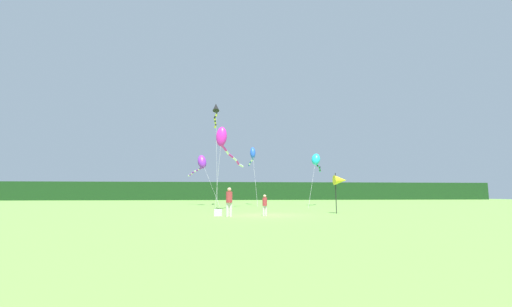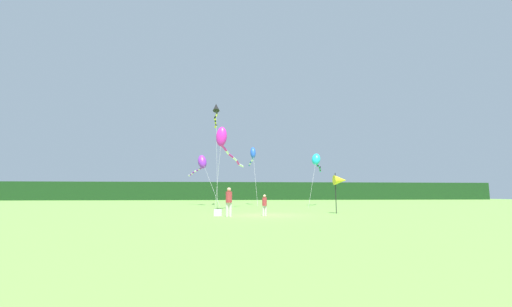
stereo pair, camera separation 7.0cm
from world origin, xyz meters
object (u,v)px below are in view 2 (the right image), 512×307
Objects in this scene: banner_flag_pole at (340,180)px; kite_purple at (202,163)px; person_adult at (229,200)px; kite_cyan at (316,160)px; kite_black at (216,111)px; cooler_box at (218,213)px; kite_magenta at (224,141)px; person_child at (264,204)px; kite_blue at (253,154)px.

kite_purple reaches higher than banner_flag_pole.
kite_cyan is (10.02, 15.42, 4.14)m from person_adult.
kite_black reaches higher than person_adult.
kite_purple is (-13.12, 2.09, -0.18)m from kite_cyan.
kite_magenta is at bearing 88.34° from cooler_box.
person_child is at bearing -162.17° from banner_flag_pole.
kite_blue reaches higher than person_adult.
kite_blue is (0.74, 18.40, 5.40)m from person_child.
kite_black is at bearing -147.00° from kite_blue.
kite_magenta is at bearing 93.17° from person_adult.
banner_flag_pole is 10.98m from kite_magenta.
kite_purple reaches higher than person_child.
kite_black reaches higher than kite_blue.
person_child is at bearing -71.19° from kite_magenta.
kite_cyan is 7.82m from kite_blue.
kite_magenta reaches higher than person_child.
banner_flag_pole is (8.53, 1.56, 2.11)m from cooler_box.
kite_cyan is 0.64× the size of kite_black.
kite_black is 7.02m from kite_blue.
kite_purple is 1.04× the size of kite_blue.
kite_black reaches higher than cooler_box.
kite_purple reaches higher than person_adult.
person_adult reaches higher than cooler_box.
kite_black is (-3.71, 15.51, 10.00)m from person_child.
person_adult is 0.15× the size of kite_black.
kite_blue is (3.44, 10.47, 0.10)m from kite_magenta.
kite_blue is at bearing 106.36° from banner_flag_pole.
person_adult is 1.33× the size of person_child.
cooler_box is 9.64m from kite_magenta.
cooler_box is 18.56m from kite_black.
person_child is 0.11× the size of kite_black.
person_adult reaches higher than person_child.
kite_blue is at bearing 71.81° from kite_magenta.
kite_purple is (-2.42, 16.97, 4.74)m from cooler_box.
kite_black is (-9.32, 13.70, 8.43)m from banner_flag_pole.
kite_purple is at bearing 170.96° from kite_cyan.
person_adult is at bearing -79.96° from kite_purple.
kite_purple is 6.26m from kite_black.
cooler_box is 17.79m from kite_purple.
banner_flag_pole is 13.79m from kite_cyan.
person_child is at bearing -76.56° from kite_black.
kite_magenta is at bearing -74.12° from kite_purple.
person_child is (2.24, 0.28, -0.25)m from person_adult.
kite_magenta is at bearing 108.81° from person_child.
kite_magenta is at bearing -82.43° from kite_black.
kite_blue reaches higher than kite_purple.
kite_black reaches higher than kite_magenta.
cooler_box is at bearing -101.41° from kite_blue.
person_child is 0.18× the size of kite_cyan.
kite_magenta reaches higher than kite_blue.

